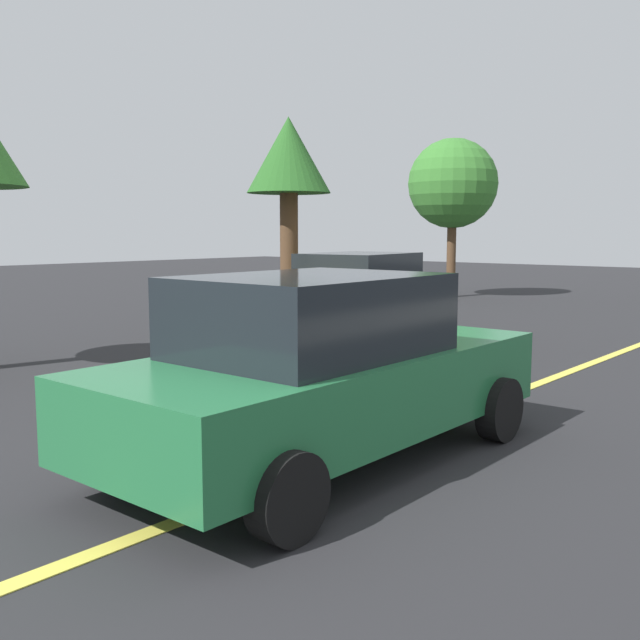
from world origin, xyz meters
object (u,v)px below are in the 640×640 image
(tree_centre_verge, at_px, (289,163))
(tree_right_verge, at_px, (453,184))
(car_green_mid_road, at_px, (323,369))
(car_yellow_far_lane, at_px, (355,300))

(tree_centre_verge, bearing_deg, tree_right_verge, 6.55)
(tree_centre_verge, distance_m, tree_right_verge, 8.76)
(car_green_mid_road, xyz_separation_m, tree_centre_verge, (6.71, 6.63, 2.70))
(car_green_mid_road, xyz_separation_m, tree_right_verge, (15.42, 7.63, 2.73))
(car_yellow_far_lane, height_order, tree_centre_verge, tree_centre_verge)
(car_yellow_far_lane, relative_size, tree_right_verge, 0.91)
(car_green_mid_road, height_order, tree_right_verge, tree_right_verge)
(car_yellow_far_lane, xyz_separation_m, tree_right_verge, (9.87, 3.71, 2.74))
(car_yellow_far_lane, relative_size, tree_centre_verge, 1.00)
(car_green_mid_road, distance_m, tree_centre_verge, 9.81)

